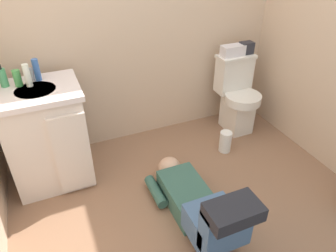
{
  "coord_description": "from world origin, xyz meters",
  "views": [
    {
      "loc": [
        -0.83,
        -1.59,
        1.8
      ],
      "look_at": [
        -0.01,
        0.32,
        0.45
      ],
      "focal_mm": 33.59,
      "sensor_mm": 36.0,
      "label": 1
    }
  ],
  "objects_px": {
    "bottle_green": "(17,78)",
    "bottle_white": "(27,75)",
    "tissue_box": "(233,51)",
    "bottle_blue": "(37,70)",
    "person_plumber": "(198,204)",
    "toiletry_bag": "(246,48)",
    "toilet": "(237,95)",
    "vanity_cabinet": "(47,136)",
    "paper_towel_roll": "(225,142)",
    "faucet": "(32,74)",
    "soap_dispenser": "(3,77)"
  },
  "relations": [
    {
      "from": "bottle_green",
      "to": "bottle_white",
      "type": "bearing_deg",
      "value": -26.07
    },
    {
      "from": "tissue_box",
      "to": "bottle_blue",
      "type": "relative_size",
      "value": 1.35
    },
    {
      "from": "person_plumber",
      "to": "toiletry_bag",
      "type": "distance_m",
      "value": 1.6
    },
    {
      "from": "toilet",
      "to": "vanity_cabinet",
      "type": "distance_m",
      "value": 1.79
    },
    {
      "from": "toilet",
      "to": "vanity_cabinet",
      "type": "bearing_deg",
      "value": -177.61
    },
    {
      "from": "person_plumber",
      "to": "paper_towel_roll",
      "type": "relative_size",
      "value": 5.27
    },
    {
      "from": "vanity_cabinet",
      "to": "paper_towel_roll",
      "type": "bearing_deg",
      "value": -9.36
    },
    {
      "from": "bottle_green",
      "to": "bottle_blue",
      "type": "distance_m",
      "value": 0.15
    },
    {
      "from": "toilet",
      "to": "paper_towel_roll",
      "type": "distance_m",
      "value": 0.51
    },
    {
      "from": "tissue_box",
      "to": "bottle_white",
      "type": "bearing_deg",
      "value": -176.63
    },
    {
      "from": "toiletry_bag",
      "to": "bottle_white",
      "type": "bearing_deg",
      "value": -176.89
    },
    {
      "from": "bottle_white",
      "to": "bottle_blue",
      "type": "bearing_deg",
      "value": 50.84
    },
    {
      "from": "person_plumber",
      "to": "bottle_green",
      "type": "relative_size",
      "value": 8.96
    },
    {
      "from": "bottle_blue",
      "to": "faucet",
      "type": "bearing_deg",
      "value": 175.02
    },
    {
      "from": "tissue_box",
      "to": "bottle_white",
      "type": "relative_size",
      "value": 1.35
    },
    {
      "from": "bottle_blue",
      "to": "toilet",
      "type": "bearing_deg",
      "value": -2.23
    },
    {
      "from": "vanity_cabinet",
      "to": "paper_towel_roll",
      "type": "relative_size",
      "value": 4.06
    },
    {
      "from": "bottle_green",
      "to": "bottle_blue",
      "type": "bearing_deg",
      "value": 19.71
    },
    {
      "from": "tissue_box",
      "to": "bottle_blue",
      "type": "distance_m",
      "value": 1.71
    },
    {
      "from": "faucet",
      "to": "person_plumber",
      "type": "distance_m",
      "value": 1.52
    },
    {
      "from": "toiletry_bag",
      "to": "person_plumber",
      "type": "bearing_deg",
      "value": -134.33
    },
    {
      "from": "person_plumber",
      "to": "toiletry_bag",
      "type": "relative_size",
      "value": 8.59
    },
    {
      "from": "bottle_white",
      "to": "paper_towel_roll",
      "type": "distance_m",
      "value": 1.74
    },
    {
      "from": "soap_dispenser",
      "to": "bottle_white",
      "type": "xyz_separation_m",
      "value": [
        0.16,
        -0.07,
        0.01
      ]
    },
    {
      "from": "soap_dispenser",
      "to": "bottle_blue",
      "type": "relative_size",
      "value": 1.02
    },
    {
      "from": "vanity_cabinet",
      "to": "tissue_box",
      "type": "relative_size",
      "value": 3.73
    },
    {
      "from": "toiletry_bag",
      "to": "paper_towel_roll",
      "type": "relative_size",
      "value": 0.61
    },
    {
      "from": "person_plumber",
      "to": "soap_dispenser",
      "type": "height_order",
      "value": "soap_dispenser"
    },
    {
      "from": "toilet",
      "to": "bottle_white",
      "type": "bearing_deg",
      "value": -179.56
    },
    {
      "from": "bottle_white",
      "to": "bottle_blue",
      "type": "distance_m",
      "value": 0.11
    },
    {
      "from": "faucet",
      "to": "paper_towel_roll",
      "type": "bearing_deg",
      "value": -14.71
    },
    {
      "from": "toilet",
      "to": "bottle_white",
      "type": "relative_size",
      "value": 4.59
    },
    {
      "from": "soap_dispenser",
      "to": "bottle_blue",
      "type": "distance_m",
      "value": 0.23
    },
    {
      "from": "faucet",
      "to": "bottle_white",
      "type": "bearing_deg",
      "value": -108.7
    },
    {
      "from": "tissue_box",
      "to": "toiletry_bag",
      "type": "xyz_separation_m",
      "value": [
        0.15,
        0.0,
        0.01
      ]
    },
    {
      "from": "faucet",
      "to": "soap_dispenser",
      "type": "height_order",
      "value": "soap_dispenser"
    },
    {
      "from": "faucet",
      "to": "toiletry_bag",
      "type": "height_order",
      "value": "faucet"
    },
    {
      "from": "toilet",
      "to": "soap_dispenser",
      "type": "relative_size",
      "value": 4.52
    },
    {
      "from": "soap_dispenser",
      "to": "person_plumber",
      "type": "bearing_deg",
      "value": -43.94
    },
    {
      "from": "person_plumber",
      "to": "soap_dispenser",
      "type": "relative_size",
      "value": 6.42
    },
    {
      "from": "bottle_white",
      "to": "bottle_blue",
      "type": "relative_size",
      "value": 1.01
    },
    {
      "from": "toilet",
      "to": "person_plumber",
      "type": "height_order",
      "value": "toilet"
    },
    {
      "from": "soap_dispenser",
      "to": "toiletry_bag",
      "type": "bearing_deg",
      "value": 1.07
    },
    {
      "from": "toilet",
      "to": "bottle_green",
      "type": "distance_m",
      "value": 1.96
    },
    {
      "from": "soap_dispenser",
      "to": "bottle_green",
      "type": "bearing_deg",
      "value": -19.03
    },
    {
      "from": "vanity_cabinet",
      "to": "faucet",
      "type": "bearing_deg",
      "value": 91.31
    },
    {
      "from": "soap_dispenser",
      "to": "bottle_green",
      "type": "relative_size",
      "value": 1.4
    },
    {
      "from": "vanity_cabinet",
      "to": "faucet",
      "type": "distance_m",
      "value": 0.47
    },
    {
      "from": "toilet",
      "to": "person_plumber",
      "type": "bearing_deg",
      "value": -133.82
    },
    {
      "from": "faucet",
      "to": "toiletry_bag",
      "type": "distance_m",
      "value": 1.9
    }
  ]
}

